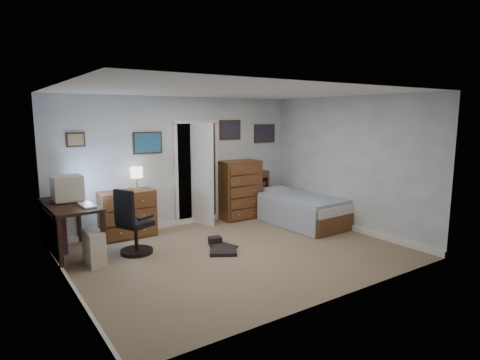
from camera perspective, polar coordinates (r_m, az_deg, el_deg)
name	(u,v)px	position (r m, az deg, el deg)	size (l,w,h in m)	color
floor	(237,253)	(6.46, -0.43, -10.33)	(5.00, 4.00, 0.02)	#84705B
computer_desk	(63,216)	(6.63, -23.91, -4.76)	(0.71, 1.46, 0.83)	black
crt_monitor	(67,188)	(6.72, -23.35, -1.08)	(0.44, 0.41, 0.40)	beige
keyboard	(87,205)	(6.31, -20.96, -3.35)	(0.17, 0.44, 0.03)	beige
pc_tower	(94,247)	(6.28, -20.02, -9.01)	(0.24, 0.47, 0.50)	beige
office_chair	(133,229)	(6.47, -14.99, -6.78)	(0.67, 0.67, 1.04)	black
media_stack	(60,229)	(6.87, -24.23, -6.39)	(0.16, 0.16, 0.80)	maroon
low_dresser	(127,214)	(7.40, -15.73, -4.68)	(0.94, 0.47, 0.84)	brown
table_lamp	(137,173)	(7.33, -14.49, 0.95)	(0.21, 0.21, 0.41)	gold
doorway	(190,172)	(8.31, -7.14, 1.20)	(0.96, 1.12, 2.05)	black
tall_dresser	(240,190)	(8.37, -0.06, -1.39)	(0.83, 0.49, 1.22)	brown
headboard_bookcase	(246,193)	(8.62, 0.89, -1.80)	(1.06, 0.30, 0.95)	brown
bed	(300,209)	(8.11, 8.47, -4.12)	(1.09, 1.94, 0.62)	brown
wall_posters	(206,136)	(8.09, -4.89, 6.32)	(4.38, 0.04, 0.60)	#331E11
floor_clutter	(221,247)	(6.59, -2.71, -9.54)	(0.61, 0.82, 0.13)	black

